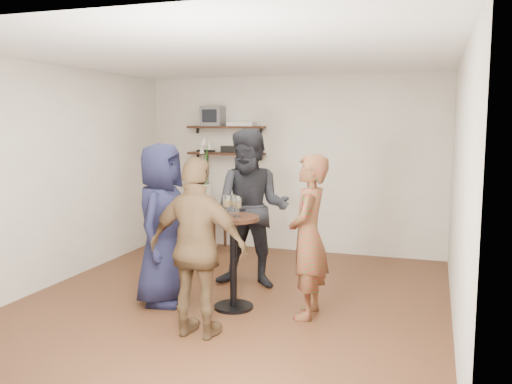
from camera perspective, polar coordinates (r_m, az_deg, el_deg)
room at (r=5.72m, az=-2.53°, el=1.02°), size 4.58×5.08×2.68m
shelf_upper at (r=8.26m, az=-3.17°, el=6.83°), size 1.20×0.25×0.04m
shelf_lower at (r=8.27m, az=-3.15°, el=4.06°), size 1.20×0.25×0.04m
crt_monitor at (r=8.34m, az=-4.52°, el=7.98°), size 0.32×0.30×0.30m
dvd_deck at (r=8.17m, az=-1.52°, el=7.17°), size 0.40×0.24×0.06m
radio at (r=8.26m, az=-2.94°, el=4.53°), size 0.22×0.10×0.10m
power_strip at (r=8.45m, az=-5.30°, el=4.34°), size 0.30×0.05×0.03m
side_table at (r=8.29m, az=-5.26°, el=-2.21°), size 0.66×0.66×0.66m
vase_lilies at (r=8.23m, az=-5.31°, el=0.84°), size 0.20×0.21×1.06m
drinks_table at (r=5.62m, az=-2.40°, el=-6.08°), size 0.53×0.53×0.97m
wine_glass_fl at (r=5.51m, az=-3.11°, el=-1.08°), size 0.07×0.07×0.22m
wine_glass_fr at (r=5.48m, az=-1.90°, el=-1.24°), size 0.07×0.07×0.20m
wine_glass_bl at (r=5.60m, az=-2.43°, el=-1.00°), size 0.07×0.07×0.21m
wine_glass_br at (r=5.51m, az=-2.09°, el=-1.11°), size 0.07×0.07×0.21m
person_plaid at (r=5.38m, az=5.54°, el=-4.70°), size 0.41×0.60×1.62m
person_dark at (r=6.30m, az=-0.42°, el=-1.78°), size 0.95×0.77×1.86m
person_navy at (r=5.82m, az=-9.92°, el=-3.36°), size 0.63×0.89×1.72m
person_brown at (r=4.89m, az=-6.12°, el=-5.89°), size 0.98×0.45×1.63m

